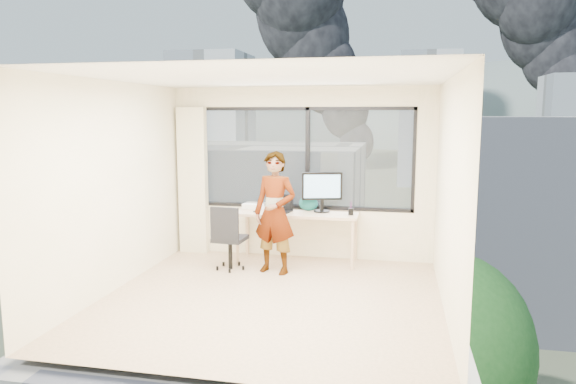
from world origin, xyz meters
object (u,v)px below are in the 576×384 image
(person, at_px, (275,213))
(laptop, at_px, (279,204))
(desk, at_px, (297,237))
(monitor, at_px, (322,192))
(game_console, at_px, (255,206))
(handbag, at_px, (308,203))
(chair, at_px, (230,237))

(person, height_order, laptop, person)
(desk, xyz_separation_m, person, (-0.20, -0.60, 0.47))
(person, bearing_deg, monitor, 66.20)
(game_console, bearing_deg, person, -53.63)
(monitor, bearing_deg, handbag, 148.97)
(handbag, bearing_deg, person, -120.98)
(desk, bearing_deg, monitor, 16.27)
(chair, distance_m, game_console, 0.86)
(desk, distance_m, handbag, 0.53)
(chair, relative_size, laptop, 2.55)
(game_console, height_order, handbag, handbag)
(monitor, bearing_deg, person, -142.75)
(desk, xyz_separation_m, laptop, (-0.27, -0.00, 0.49))
(monitor, bearing_deg, laptop, 174.93)
(game_console, distance_m, laptop, 0.49)
(desk, relative_size, monitor, 2.99)
(game_console, bearing_deg, chair, -96.55)
(desk, distance_m, game_console, 0.85)
(chair, height_order, monitor, monitor)
(game_console, xyz_separation_m, laptop, (0.44, -0.21, 0.07))
(monitor, relative_size, laptop, 1.62)
(monitor, distance_m, game_console, 1.10)
(chair, bearing_deg, desk, 38.41)
(chair, height_order, laptop, laptop)
(person, xyz_separation_m, monitor, (0.55, 0.71, 0.20))
(laptop, bearing_deg, desk, 11.47)
(desk, relative_size, person, 1.06)
(desk, height_order, monitor, monitor)
(chair, distance_m, handbag, 1.31)
(handbag, bearing_deg, monitor, -23.39)
(monitor, relative_size, game_console, 1.87)
(person, xyz_separation_m, game_console, (-0.51, 0.81, -0.06))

